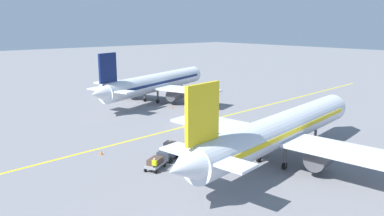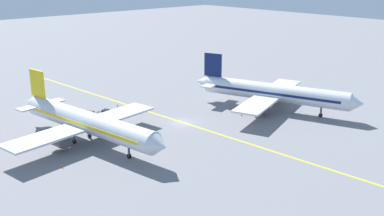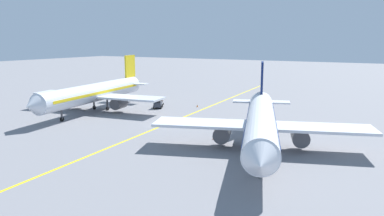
# 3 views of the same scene
# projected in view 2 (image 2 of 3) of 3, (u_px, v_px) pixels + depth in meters

# --- Properties ---
(ground_plane) EXTENTS (400.00, 400.00, 0.00)m
(ground_plane) POSITION_uv_depth(u_px,v_px,m) (183.00, 123.00, 85.18)
(ground_plane) COLOR slate
(apron_yellow_centreline) EXTENTS (8.82, 119.73, 0.01)m
(apron_yellow_centreline) POSITION_uv_depth(u_px,v_px,m) (183.00, 123.00, 85.18)
(apron_yellow_centreline) COLOR yellow
(apron_yellow_centreline) RESTS_ON ground
(airplane_at_gate) EXTENTS (28.16, 34.50, 10.60)m
(airplane_at_gate) POSITION_uv_depth(u_px,v_px,m) (272.00, 93.00, 91.68)
(airplane_at_gate) COLOR silver
(airplane_at_gate) RESTS_ON ground
(airplane_adjacent_stand) EXTENTS (28.46, 35.50, 10.60)m
(airplane_adjacent_stand) POSITION_uv_depth(u_px,v_px,m) (86.00, 122.00, 74.14)
(airplane_adjacent_stand) COLOR silver
(airplane_adjacent_stand) RESTS_ON ground
(baggage_tug_dark) EXTENTS (2.76, 3.35, 2.11)m
(baggage_tug_dark) POSITION_uv_depth(u_px,v_px,m) (104.00, 115.00, 86.94)
(baggage_tug_dark) COLOR #333842
(baggage_tug_dark) RESTS_ON ground
(baggage_cart_trailing) EXTENTS (2.43, 2.95, 1.24)m
(baggage_cart_trailing) POSITION_uv_depth(u_px,v_px,m) (89.00, 113.00, 88.09)
(baggage_cart_trailing) COLOR gray
(baggage_cart_trailing) RESTS_ON ground
(ground_crew_worker) EXTENTS (0.47, 0.40, 1.68)m
(ground_crew_worker) POSITION_uv_depth(u_px,v_px,m) (83.00, 113.00, 87.96)
(ground_crew_worker) COLOR #23232D
(ground_crew_worker) RESTS_ON ground
(traffic_cone_near_nose) EXTENTS (0.32, 0.32, 0.55)m
(traffic_cone_near_nose) POSITION_uv_depth(u_px,v_px,m) (62.00, 166.00, 65.80)
(traffic_cone_near_nose) COLOR orange
(traffic_cone_near_nose) RESTS_ON ground
(traffic_cone_mid_apron) EXTENTS (0.32, 0.32, 0.55)m
(traffic_cone_mid_apron) POSITION_uv_depth(u_px,v_px,m) (241.00, 114.00, 89.01)
(traffic_cone_mid_apron) COLOR orange
(traffic_cone_mid_apron) RESTS_ON ground
(traffic_cone_by_wingtip) EXTENTS (0.32, 0.32, 0.55)m
(traffic_cone_by_wingtip) POSITION_uv_depth(u_px,v_px,m) (118.00, 105.00, 94.99)
(traffic_cone_by_wingtip) COLOR orange
(traffic_cone_by_wingtip) RESTS_ON ground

